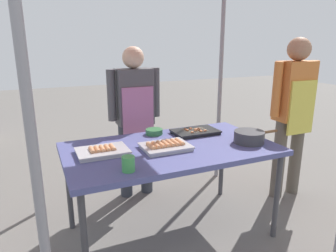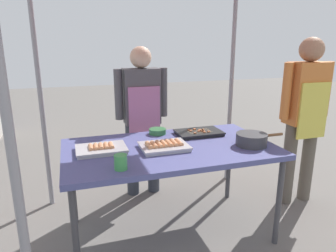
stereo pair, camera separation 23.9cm
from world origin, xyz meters
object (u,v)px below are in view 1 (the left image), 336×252
Objects in this scene: cooking_wok at (249,136)px; stall_table at (171,153)px; tray_grilled_sausages at (166,146)px; condiment_bowl at (155,132)px; drink_cup_near_edge at (128,164)px; vendor_woman at (135,112)px; tray_meat_skewers at (195,132)px; customer_nearby at (293,106)px; tray_pork_links at (102,151)px.

stall_table is at bearing 164.77° from cooking_wok.
tray_grilled_sausages is 0.39m from condiment_bowl.
vendor_woman is at bearing 70.06° from drink_cup_near_edge.
vendor_woman reaches higher than condiment_bowl.
tray_meat_skewers is 0.66m from vendor_woman.
cooking_wok reaches higher than tray_meat_skewers.
vendor_woman is 1.53m from customer_nearby.
tray_meat_skewers is 4.01× the size of drink_cup_near_edge.
drink_cup_near_edge is at bearing -171.56° from cooking_wok.
vendor_woman is (0.39, 1.08, 0.07)m from drink_cup_near_edge.
condiment_bowl is 0.42m from vendor_woman.
drink_cup_near_edge is (-0.37, -0.28, 0.03)m from tray_grilled_sausages.
drink_cup_near_edge is (0.08, -0.37, 0.03)m from tray_pork_links.
cooking_wok is (0.61, -0.17, 0.10)m from stall_table.
stall_table is at bearing -90.72° from condiment_bowl.
tray_meat_skewers is at bearing 125.09° from vendor_woman.
tray_pork_links is (-0.46, 0.09, -0.00)m from tray_grilled_sausages.
vendor_woman is (-0.38, 0.53, 0.10)m from tray_meat_skewers.
stall_table is at bearing -5.55° from tray_pork_links.
tray_pork_links is at bearing 56.17° from vendor_woman.
customer_nearby reaches higher than drink_cup_near_edge.
cooking_wok is 0.25× the size of customer_nearby.
tray_meat_skewers is 0.35m from condiment_bowl.
stall_table is 4.02× the size of cooking_wok.
customer_nearby reaches higher than tray_pork_links.
condiment_bowl is at bearing 80.85° from tray_grilled_sausages.
tray_grilled_sausages is 0.89× the size of cooking_wok.
tray_meat_skewers is at bearing 11.34° from tray_pork_links.
drink_cup_near_edge is (-0.43, -0.32, 0.10)m from stall_table.
cooking_wok is 4.09× the size of drink_cup_near_edge.
vendor_woman is (0.02, 0.79, 0.10)m from tray_grilled_sausages.
tray_meat_skewers reaches higher than stall_table.
tray_grilled_sausages is 0.23× the size of customer_nearby.
tray_meat_skewers is (0.39, 0.26, -0.01)m from tray_grilled_sausages.
stall_table is 16.45× the size of drink_cup_near_edge.
drink_cup_near_edge is at bearing -165.77° from customer_nearby.
tray_meat_skewers is 0.25× the size of customer_nearby.
cooking_wok is at bearing -54.43° from tray_meat_skewers.
vendor_woman is at bearing 96.42° from condiment_bowl.
customer_nearby is at bearing 6.78° from tray_grilled_sausages.
condiment_bowl is at bearing 139.65° from cooking_wok.
stall_table is 0.10m from tray_grilled_sausages.
tray_pork_links is 3.73× the size of drink_cup_near_edge.
drink_cup_near_edge is 0.06× the size of customer_nearby.
drink_cup_near_edge is at bearing -77.51° from tray_pork_links.
tray_pork_links is 0.23× the size of customer_nearby.
vendor_woman is (-0.04, 0.76, 0.17)m from stall_table.
tray_pork_links reaches higher than stall_table.
tray_pork_links is 2.46× the size of condiment_bowl.
drink_cup_near_edge is (-0.77, -0.54, 0.03)m from tray_meat_skewers.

